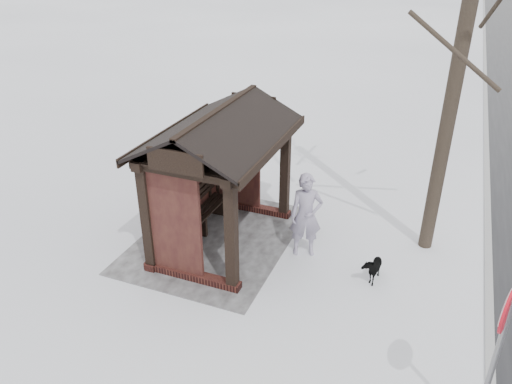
{
  "coord_description": "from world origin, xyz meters",
  "views": [
    {
      "loc": [
        8.46,
        4.2,
        6.13
      ],
      "look_at": [
        0.06,
        0.8,
        1.41
      ],
      "focal_mm": 35.0,
      "sensor_mm": 36.0,
      "label": 1
    }
  ],
  "objects_px": {
    "bus_shelter": "(214,150)",
    "dog": "(372,267)",
    "pedestrian": "(306,215)",
    "road_sign": "(501,334)"
  },
  "relations": [
    {
      "from": "bus_shelter",
      "to": "dog",
      "type": "distance_m",
      "value": 3.95
    },
    {
      "from": "dog",
      "to": "road_sign",
      "type": "height_order",
      "value": "road_sign"
    },
    {
      "from": "road_sign",
      "to": "bus_shelter",
      "type": "bearing_deg",
      "value": -103.18
    },
    {
      "from": "bus_shelter",
      "to": "pedestrian",
      "type": "bearing_deg",
      "value": 96.47
    },
    {
      "from": "pedestrian",
      "to": "dog",
      "type": "distance_m",
      "value": 1.68
    },
    {
      "from": "pedestrian",
      "to": "road_sign",
      "type": "xyz_separation_m",
      "value": [
        3.33,
        3.44,
        0.88
      ]
    },
    {
      "from": "pedestrian",
      "to": "road_sign",
      "type": "bearing_deg",
      "value": -65.92
    },
    {
      "from": "bus_shelter",
      "to": "road_sign",
      "type": "height_order",
      "value": "bus_shelter"
    },
    {
      "from": "pedestrian",
      "to": "road_sign",
      "type": "height_order",
      "value": "road_sign"
    },
    {
      "from": "dog",
      "to": "road_sign",
      "type": "distance_m",
      "value": 3.84
    }
  ]
}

